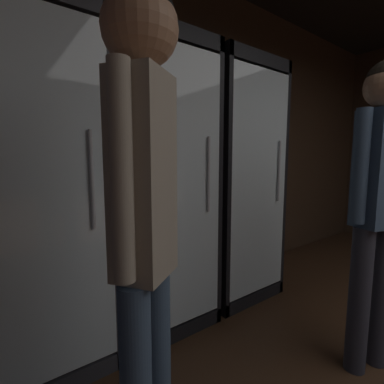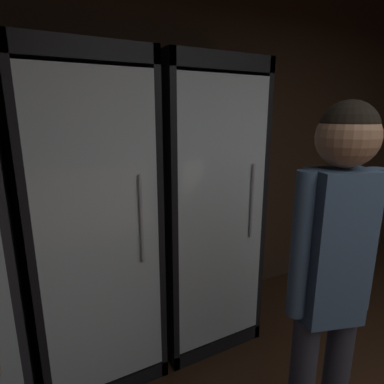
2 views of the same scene
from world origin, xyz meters
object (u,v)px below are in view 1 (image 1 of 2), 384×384
cooler_far_left (34,199)px  shopper_near (144,193)px  shopper_far (379,184)px  cooler_left (154,189)px  cooler_center (229,184)px

cooler_far_left → shopper_near: (0.18, -1.00, 0.12)m
shopper_far → cooler_far_left: bearing=141.5°
cooler_left → shopper_far: (0.73, -1.20, 0.08)m
cooler_far_left → shopper_near: size_ratio=1.17×
cooler_center → shopper_near: 1.69m
cooler_left → shopper_far: size_ratio=1.17×
cooler_left → cooler_center: 0.77m
cooler_center → shopper_far: size_ratio=1.17×
cooler_left → cooler_center: size_ratio=1.00×
cooler_center → cooler_far_left: bearing=180.0°
cooler_center → shopper_far: cooler_center is taller
cooler_center → shopper_far: (-0.03, -1.20, 0.09)m
shopper_near → cooler_left: bearing=59.6°
shopper_far → cooler_left: bearing=121.6°
shopper_near → cooler_far_left: bearing=100.3°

